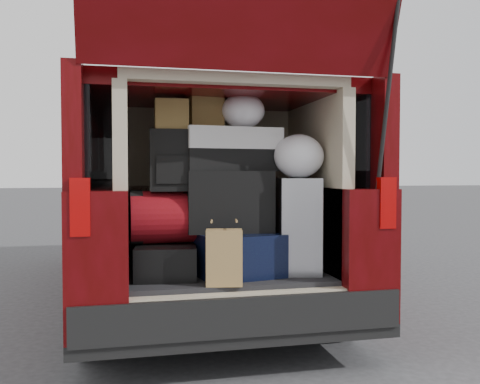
# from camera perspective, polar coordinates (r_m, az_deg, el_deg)

# --- Properties ---
(ground) EXTENTS (80.00, 80.00, 0.00)m
(ground) POSITION_cam_1_polar(r_m,az_deg,el_deg) (3.33, -0.96, -18.86)
(ground) COLOR #353537
(ground) RESTS_ON ground
(minivan) EXTENTS (1.90, 5.35, 2.77)m
(minivan) POSITION_cam_1_polar(r_m,az_deg,el_deg) (4.95, -5.27, -1.15)
(minivan) COLOR black
(minivan) RESTS_ON ground
(load_floor) EXTENTS (1.24, 1.05, 0.55)m
(load_floor) POSITION_cam_1_polar(r_m,az_deg,el_deg) (3.50, -1.89, -13.07)
(load_floor) COLOR black
(load_floor) RESTS_ON ground
(black_hardshell) EXTENTS (0.42, 0.54, 0.20)m
(black_hardshell) POSITION_cam_1_polar(r_m,az_deg,el_deg) (3.24, -8.27, -7.53)
(black_hardshell) COLOR black
(black_hardshell) RESTS_ON load_floor
(navy_hardshell) EXTENTS (0.61, 0.69, 0.27)m
(navy_hardshell) POSITION_cam_1_polar(r_m,az_deg,el_deg) (3.30, -0.94, -6.75)
(navy_hardshell) COLOR black
(navy_hardshell) RESTS_ON load_floor
(silver_roller) EXTENTS (0.32, 0.45, 0.61)m
(silver_roller) POSITION_cam_1_polar(r_m,az_deg,el_deg) (3.34, 6.43, -3.69)
(silver_roller) COLOR silver
(silver_roller) RESTS_ON load_floor
(kraft_bag) EXTENTS (0.23, 0.17, 0.32)m
(kraft_bag) POSITION_cam_1_polar(r_m,az_deg,el_deg) (2.94, -1.80, -7.34)
(kraft_bag) COLOR tan
(kraft_bag) RESTS_ON load_floor
(red_duffel) EXTENTS (0.52, 0.35, 0.33)m
(red_duffel) POSITION_cam_1_polar(r_m,az_deg,el_deg) (3.25, -7.79, -2.78)
(red_duffel) COLOR maroon
(red_duffel) RESTS_ON black_hardshell
(black_soft_case) EXTENTS (0.55, 0.34, 0.39)m
(black_soft_case) POSITION_cam_1_polar(r_m,az_deg,el_deg) (3.27, -1.30, -1.04)
(black_soft_case) COLOR black
(black_soft_case) RESTS_ON navy_hardshell
(backpack) EXTENTS (0.28, 0.18, 0.38)m
(backpack) POSITION_cam_1_polar(r_m,az_deg,el_deg) (3.18, -7.67, 3.53)
(backpack) COLOR black
(backpack) RESTS_ON red_duffel
(twotone_duffel) EXTENTS (0.65, 0.39, 0.28)m
(twotone_duffel) POSITION_cam_1_polar(r_m,az_deg,el_deg) (3.32, -1.07, 4.77)
(twotone_duffel) COLOR silver
(twotone_duffel) RESTS_ON black_soft_case
(grocery_sack_lower) EXTENTS (0.21, 0.17, 0.19)m
(grocery_sack_lower) POSITION_cam_1_polar(r_m,az_deg,el_deg) (3.22, -7.72, 8.56)
(grocery_sack_lower) COLOR brown
(grocery_sack_lower) RESTS_ON backpack
(grocery_sack_upper) EXTENTS (0.24, 0.21, 0.22)m
(grocery_sack_upper) POSITION_cam_1_polar(r_m,az_deg,el_deg) (3.36, -4.01, 8.95)
(grocery_sack_upper) COLOR brown
(grocery_sack_upper) RESTS_ON twotone_duffel
(plastic_bag_center) EXTENTS (0.29, 0.27, 0.23)m
(plastic_bag_center) POSITION_cam_1_polar(r_m,az_deg,el_deg) (3.35, 0.34, 9.09)
(plastic_bag_center) COLOR white
(plastic_bag_center) RESTS_ON twotone_duffel
(plastic_bag_right) EXTENTS (0.37, 0.35, 0.28)m
(plastic_bag_right) POSITION_cam_1_polar(r_m,az_deg,el_deg) (3.27, 6.62, 4.01)
(plastic_bag_right) COLOR white
(plastic_bag_right) RESTS_ON silver_roller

